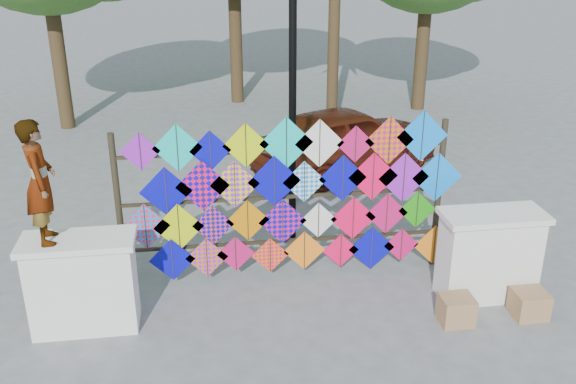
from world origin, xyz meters
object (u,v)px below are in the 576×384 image
object	(u,v)px
lamppost	(293,77)
sedan	(346,139)
vendor_woman	(40,182)
kite_rack	(292,198)

from	to	relation	value
lamppost	sedan	bearing A→B (deg)	62.06
vendor_woman	sedan	distance (m)	7.23
vendor_woman	sedan	bearing A→B (deg)	-53.17
kite_rack	lamppost	xyz separation A→B (m)	(0.19, 1.27, 1.44)
sedan	lamppost	xyz separation A→B (m)	(-1.57, -2.96, 1.99)
vendor_woman	sedan	size ratio (longest dim) A/B	0.37
kite_rack	sedan	bearing A→B (deg)	67.43
kite_rack	lamppost	distance (m)	1.93
kite_rack	vendor_woman	distance (m)	3.36
kite_rack	sedan	distance (m)	4.62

